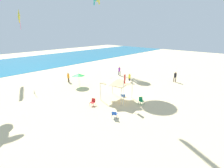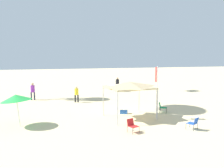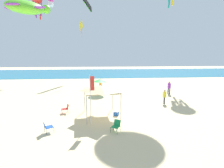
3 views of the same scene
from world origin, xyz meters
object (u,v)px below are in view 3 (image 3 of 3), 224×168
person_kite_handler (100,83)px  canopy_tent (101,89)px  person_watching_sky (169,87)px  kite_parafoil_black (87,4)px  beach_umbrella (99,81)px  banner_flag (91,95)px  kite_diamond_yellow (81,26)px  folding_chair_right_of_tent (116,125)px  person_beachcomber (164,95)px  folding_chair_near_cooler (47,126)px  kite_octopus_red (37,1)px  folding_chair_left_of_tent (66,108)px  kite_box_magenta (51,2)px  kite_turtle_lime (26,7)px  cooler_box (116,113)px

person_kite_handler → canopy_tent: bearing=-122.9°
person_watching_sky → kite_parafoil_black: size_ratio=0.40×
beach_umbrella → person_watching_sky: bearing=-3.2°
beach_umbrella → banner_flag: bearing=-94.1°
person_kite_handler → kite_diamond_yellow: kite_diamond_yellow is taller
folding_chair_right_of_tent → person_beachcomber: (6.12, 6.32, 0.47)m
folding_chair_near_cooler → person_watching_sky: size_ratio=0.45×
person_beachcomber → kite_octopus_red: bearing=71.4°
beach_umbrella → folding_chair_near_cooler: bearing=-108.8°
canopy_tent → banner_flag: banner_flag is taller
folding_chair_right_of_tent → folding_chair_left_of_tent: bearing=168.8°
banner_flag → kite_octopus_red: (-10.16, 19.84, 12.51)m
kite_diamond_yellow → folding_chair_near_cooler: bearing=-174.7°
person_beachcomber → kite_octopus_red: 27.26m
folding_chair_near_cooler → folding_chair_right_of_tent: bearing=-122.3°
kite_diamond_yellow → kite_box_magenta: kite_box_magenta is taller
folding_chair_near_cooler → kite_turtle_lime: size_ratio=0.12×
folding_chair_left_of_tent → beach_umbrella: bearing=135.3°
canopy_tent → folding_chair_near_cooler: (-3.85, -3.02, -2.02)m
folding_chair_right_of_tent → kite_octopus_red: kite_octopus_red is taller
person_beachcomber → kite_octopus_red: size_ratio=0.41×
person_beachcomber → kite_box_magenta: kite_box_magenta is taller
person_beachcomber → kite_diamond_yellow: 21.84m
person_watching_sky → kite_diamond_yellow: bearing=-149.2°
person_kite_handler → kite_box_magenta: kite_box_magenta is taller
kite_parafoil_black → person_watching_sky: bearing=-126.3°
kite_diamond_yellow → kite_octopus_red: size_ratio=0.83×
banner_flag → kite_octopus_red: size_ratio=1.01×
folding_chair_near_cooler → person_kite_handler: 14.73m
canopy_tent → folding_chair_near_cooler: size_ratio=4.39×
folding_chair_near_cooler → person_beachcomber: bearing=-91.1°
folding_chair_near_cooler → beach_umbrella: bearing=-49.1°
person_kite_handler → cooler_box: bearing=-115.9°
cooler_box → kite_octopus_red: size_ratio=0.19×
canopy_tent → folding_chair_left_of_tent: bearing=164.3°
canopy_tent → kite_parafoil_black: size_ratio=0.80×
folding_chair_near_cooler → cooler_box: size_ratio=1.13×
banner_flag → person_beachcomber: (7.94, 4.96, -1.42)m
person_kite_handler → person_watching_sky: bearing=-54.3°
banner_flag → kite_diamond_yellow: bearing=97.2°
banner_flag → person_watching_sky: (10.35, 9.25, -1.31)m
folding_chair_left_of_tent → kite_parafoil_black: bearing=158.5°
person_watching_sky → cooler_box: bearing=-64.3°
kite_diamond_yellow → kite_parafoil_black: size_ratio=0.73×
person_watching_sky → kite_box_magenta: 32.24m
folding_chair_right_of_tent → person_kite_handler: person_kite_handler is taller
kite_box_magenta → folding_chair_left_of_tent: bearing=105.8°
person_beachcomber → kite_turtle_lime: kite_turtle_lime is taller
person_watching_sky → kite_octopus_red: kite_octopus_red is taller
folding_chair_near_cooler → kite_turtle_lime: (-7.20, 16.30, 12.04)m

